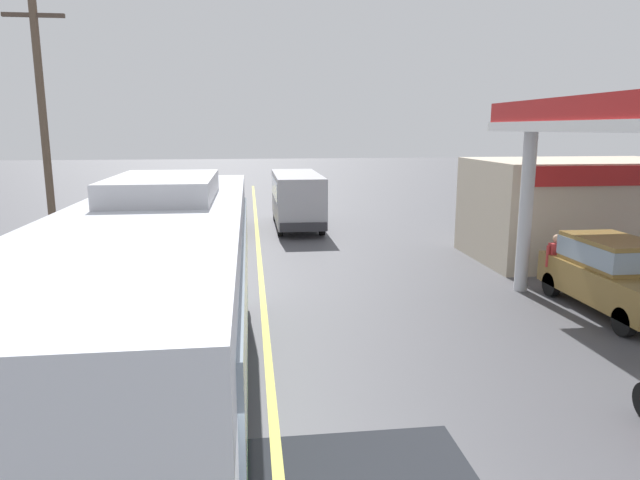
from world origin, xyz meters
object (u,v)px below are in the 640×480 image
at_px(coach_bus_main, 161,313).
at_px(car_trailing_behind_bus, 219,208).
at_px(minibus_opposing_lane, 297,195).
at_px(pedestrian_near_pump, 555,261).
at_px(car_at_pump, 613,272).

distance_m(coach_bus_main, car_trailing_behind_bus, 16.39).
relative_size(minibus_opposing_lane, pedestrian_near_pump, 3.69).
bearing_deg(car_at_pump, coach_bus_main, -158.66).
bearing_deg(minibus_opposing_lane, car_at_pump, -62.77).
relative_size(coach_bus_main, pedestrian_near_pump, 6.65).
bearing_deg(car_at_pump, minibus_opposing_lane, 117.23).
distance_m(car_at_pump, car_trailing_behind_bus, 15.99).
distance_m(minibus_opposing_lane, car_trailing_behind_bus, 3.50).
bearing_deg(coach_bus_main, car_trailing_behind_bus, 89.84).
bearing_deg(pedestrian_near_pump, car_trailing_behind_bus, 131.02).
height_order(car_at_pump, pedestrian_near_pump, car_at_pump).
xyz_separation_m(car_at_pump, minibus_opposing_lane, (-6.63, 12.89, 0.46)).
bearing_deg(coach_bus_main, minibus_opposing_lane, 78.30).
distance_m(coach_bus_main, minibus_opposing_lane, 17.20).
bearing_deg(coach_bus_main, pedestrian_near_pump, 30.05).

